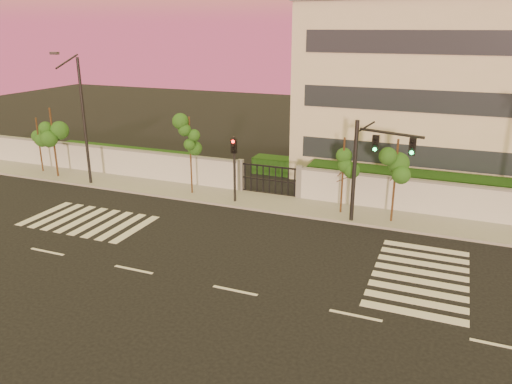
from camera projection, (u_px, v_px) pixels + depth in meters
ground at (235, 291)px, 20.63m from camera, size 120.00×120.00×0.00m
sidewalk at (307, 208)px, 29.84m from camera, size 60.00×3.00×0.15m
perimeter_wall at (316, 185)px, 30.81m from camera, size 60.00×0.36×2.20m
hedge_row at (343, 179)px, 32.92m from camera, size 41.00×4.25×1.80m
institutional_building at (481, 90)px, 34.82m from camera, size 24.40×12.40×12.25m
road_markings at (237, 249)px, 24.49m from camera, size 57.00×7.62×0.02m
street_tree_a at (38, 133)px, 36.27m from camera, size 1.38×1.10×4.14m
street_tree_b at (52, 127)px, 34.80m from camera, size 1.63×1.30×5.06m
street_tree_c at (190, 138)px, 31.19m from camera, size 1.31×1.04×5.10m
street_tree_d at (344, 159)px, 27.94m from camera, size 1.33×1.06×4.55m
street_tree_e at (397, 162)px, 26.59m from camera, size 1.47×1.17×4.77m
traffic_signal_main at (369, 161)px, 26.41m from camera, size 3.57×1.23×5.75m
traffic_signal_secondary at (234, 162)px, 29.95m from camera, size 0.33×0.33×4.21m
streetlight_west at (82, 115)px, 32.76m from camera, size 0.53×2.15×8.94m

